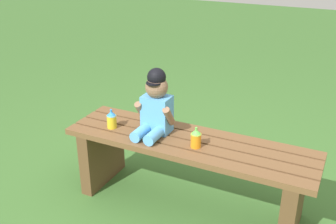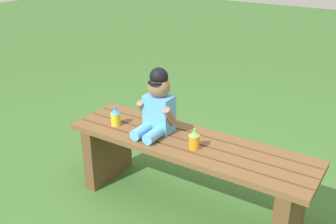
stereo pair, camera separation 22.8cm
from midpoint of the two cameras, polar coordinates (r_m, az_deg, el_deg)
ground_plane at (r=2.60m, az=0.21°, el=-13.09°), size 16.00×16.00×0.00m
park_bench at (r=2.43m, az=0.22°, el=-7.29°), size 1.51×0.41×0.46m
child_figure at (r=2.38m, az=-4.55°, el=0.88°), size 0.23×0.27×0.40m
sippy_cup_left at (r=2.52m, az=-10.64°, el=-1.07°), size 0.06×0.06×0.12m
sippy_cup_right at (r=2.25m, az=1.13°, el=-3.79°), size 0.06×0.06×0.12m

